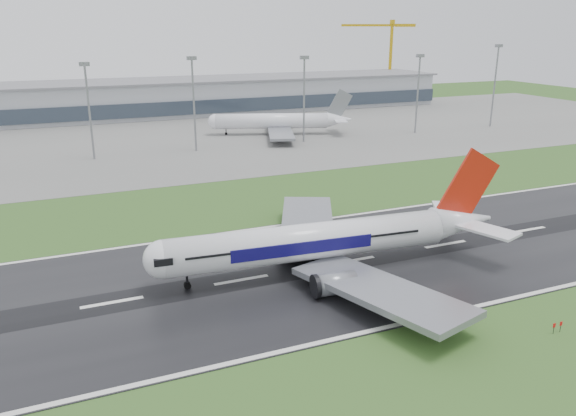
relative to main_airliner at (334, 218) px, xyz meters
name	(u,v)px	position (x,y,z in m)	size (l,w,h in m)	color
ground	(445,245)	(24.48, 1.67, -9.13)	(520.00, 520.00, 0.00)	#2B511D
runway	(445,244)	(24.48, 1.67, -9.08)	(400.00, 45.00, 0.10)	black
apron	(238,133)	(24.48, 126.67, -9.09)	(400.00, 130.00, 0.08)	slate
terminal	(198,96)	(24.48, 186.67, -1.63)	(240.00, 36.00, 15.00)	#999DA4
main_airliner	(334,218)	(0.00, 0.00, 0.00)	(61.20, 58.29, 18.07)	silver
parked_airliner	(278,113)	(37.69, 118.92, -1.00)	(54.97, 51.18, 16.11)	white
tower_crane	(390,59)	(139.32, 201.67, 12.18)	(43.05, 2.35, 42.64)	#C3940D
floodmast_1	(90,114)	(-29.87, 101.67, 4.78)	(0.64, 0.64, 27.83)	gray
floodmast_2	(194,107)	(1.98, 101.67, 5.30)	(0.64, 0.64, 28.88)	gray
floodmast_3	(304,102)	(40.68, 101.67, 5.03)	(0.64, 0.64, 28.33)	gray
floodmast_4	(417,96)	(87.65, 101.67, 4.89)	(0.64, 0.64, 28.04)	gray
floodmast_5	(494,88)	(124.25, 101.67, 6.43)	(0.64, 0.64, 31.14)	gray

